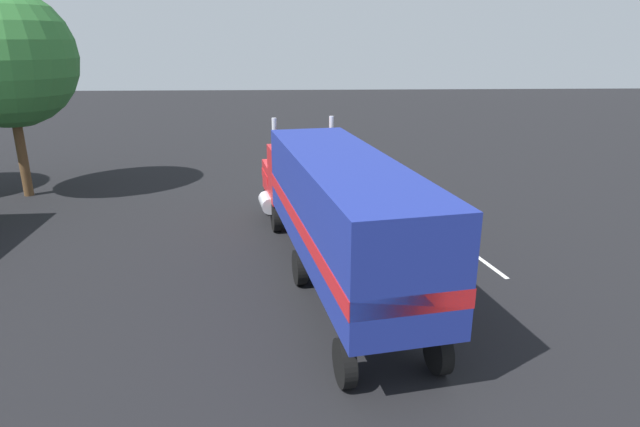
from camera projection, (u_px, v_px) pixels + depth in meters
The scene contains 6 objects.
ground_plane at pixel (297, 216), 23.10m from camera, with size 120.00×120.00×0.00m, color black.
lane_stripe_near at pixel (387, 234), 20.94m from camera, with size 4.40×0.16×0.01m, color silver.
lane_stripe_mid at pixel (473, 253), 19.03m from camera, with size 4.40×0.16×0.01m, color silver.
semi_truck at pixel (333, 203), 16.24m from camera, with size 14.38×5.15×4.50m.
person_bystander at pixel (439, 265), 15.82m from camera, with size 0.40×0.48×1.63m.
tree_left at pixel (5, 58), 24.10m from camera, with size 6.25×6.25×9.58m.
Camera 1 is at (-21.94, 0.03, 7.28)m, focal length 29.98 mm.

